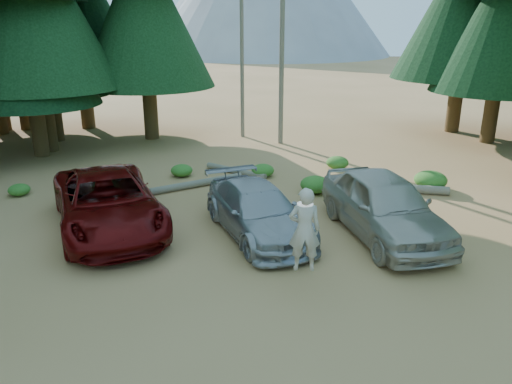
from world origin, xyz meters
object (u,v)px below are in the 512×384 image
Objects in this scene: silver_minivan_right at (384,205)px; frisbee_player at (304,229)px; log_right at (378,187)px; log_left at (197,184)px; log_mid at (236,171)px; red_pickup at (108,202)px; silver_minivan_center at (258,211)px.

frisbee_player reaches higher than silver_minivan_right.
silver_minivan_right reaches higher than log_right.
log_left reaches higher than log_mid.
silver_minivan_right is 1.84× the size of log_mid.
frisbee_player is at bearing -142.39° from silver_minivan_right.
silver_minivan_center is (4.45, -0.29, -0.13)m from red_pickup.
silver_minivan_right is at bearing -18.07° from log_mid.
log_left is (2.10, 4.00, -0.71)m from red_pickup.
frisbee_player reaches higher than log_right.
silver_minivan_right reaches higher than log_mid.
frisbee_player is at bearing -42.85° from log_mid.
silver_minivan_center is at bearing 165.61° from silver_minivan_right.
red_pickup is 8.08m from silver_minivan_right.
silver_minivan_center is at bearing -28.52° from red_pickup.
silver_minivan_right is (8.07, -0.28, 0.07)m from red_pickup.
log_right is at bearing -35.56° from log_left.
silver_minivan_right is at bearing -68.43° from log_left.
log_right is (0.71, 3.96, -0.76)m from silver_minivan_right.
red_pickup is 1.23× the size of silver_minivan_center.
log_left is at bearing 129.78° from silver_minivan_right.
log_mid is (1.33, 1.74, -0.01)m from log_left.
red_pickup is 6.73m from log_mid.
silver_minivan_right is 1.44× the size of log_left.
log_mid is (-4.64, 6.02, -0.79)m from silver_minivan_right.
log_mid is (-2.12, 9.27, -1.42)m from frisbee_player.
silver_minivan_center is at bearing -127.48° from log_right.
frisbee_player is (-2.52, -3.26, 0.63)m from silver_minivan_right.
red_pickup is at bearing -86.60° from log_mid.
log_right is (4.33, 3.98, -0.56)m from silver_minivan_center.
frisbee_player is at bearing -57.25° from red_pickup.
silver_minivan_right is at bearing -128.00° from frisbee_player.
frisbee_player is 0.67× the size of log_mid.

